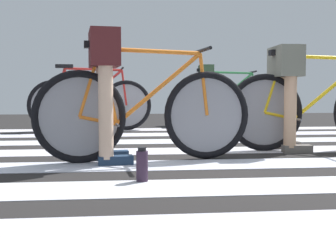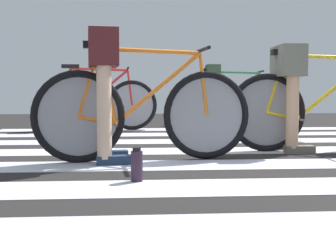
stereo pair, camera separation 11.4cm
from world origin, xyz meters
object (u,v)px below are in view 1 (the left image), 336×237
object	(u,v)px
water_bottle	(142,165)
cyclist_1_of_4	(105,77)
bicycle_3_of_4	(90,104)
bicycle_4_of_4	(225,102)
bicycle_2_of_4	(318,109)
cyclist_4_of_4	(206,86)
bicycle_1_of_4	(145,113)
cyclist_2_of_4	(286,84)

from	to	relation	value
water_bottle	cyclist_1_of_4	bearing A→B (deg)	108.88
bicycle_3_of_4	bicycle_4_of_4	size ratio (longest dim) A/B	1.00
bicycle_2_of_4	cyclist_4_of_4	distance (m)	3.18
bicycle_1_of_4	bicycle_4_of_4	bearing A→B (deg)	60.49
cyclist_2_of_4	cyclist_4_of_4	size ratio (longest dim) A/B	0.98
bicycle_1_of_4	cyclist_2_of_4	xyz separation A→B (m)	(1.32, 0.46, 0.24)
bicycle_3_of_4	cyclist_4_of_4	size ratio (longest dim) A/B	1.75
bicycle_4_of_4	water_bottle	distance (m)	4.62
bicycle_1_of_4	bicycle_2_of_4	world-z (taller)	same
cyclist_4_of_4	water_bottle	xyz separation A→B (m)	(-1.22, -4.37, -0.54)
bicycle_1_of_4	bicycle_3_of_4	bearing A→B (deg)	96.47
cyclist_2_of_4	bicycle_4_of_4	xyz separation A→B (m)	(0.16, 3.10, -0.24)
cyclist_1_of_4	cyclist_4_of_4	world-z (taller)	cyclist_1_of_4
bicycle_2_of_4	water_bottle	distance (m)	2.11
bicycle_1_of_4	bicycle_4_of_4	xyz separation A→B (m)	(1.48, 3.56, 0.00)
bicycle_2_of_4	cyclist_2_of_4	size ratio (longest dim) A/B	1.80
cyclist_1_of_4	bicycle_3_of_4	distance (m)	2.82
cyclist_2_of_4	bicycle_3_of_4	world-z (taller)	cyclist_2_of_4
cyclist_1_of_4	bicycle_4_of_4	distance (m)	4.03
bicycle_2_of_4	bicycle_4_of_4	xyz separation A→B (m)	(-0.15, 3.11, 0.00)
water_bottle	cyclist_4_of_4	bearing A→B (deg)	74.38
bicycle_1_of_4	bicycle_2_of_4	distance (m)	1.70
cyclist_1_of_4	bicycle_4_of_4	size ratio (longest dim) A/B	0.59
cyclist_1_of_4	cyclist_4_of_4	distance (m)	3.92
bicycle_2_of_4	cyclist_4_of_4	size ratio (longest dim) A/B	1.75
bicycle_2_of_4	cyclist_2_of_4	xyz separation A→B (m)	(-0.31, 0.01, 0.24)
bicycle_4_of_4	cyclist_4_of_4	distance (m)	0.40
bicycle_3_of_4	water_bottle	xyz separation A→B (m)	(0.60, -3.53, -0.28)
cyclist_2_of_4	bicycle_3_of_4	xyz separation A→B (m)	(-1.98, 2.28, -0.24)
bicycle_1_of_4	cyclist_2_of_4	distance (m)	1.42
bicycle_3_of_4	bicycle_2_of_4	bearing A→B (deg)	-48.18
cyclist_1_of_4	water_bottle	xyz separation A→B (m)	(0.26, -0.75, -0.56)
bicycle_1_of_4	water_bottle	size ratio (longest dim) A/B	8.14
cyclist_1_of_4	bicycle_4_of_4	xyz separation A→B (m)	(1.79, 3.60, -0.27)
bicycle_1_of_4	bicycle_3_of_4	distance (m)	2.82
bicycle_1_of_4	bicycle_4_of_4	world-z (taller)	same
bicycle_3_of_4	bicycle_4_of_4	xyz separation A→B (m)	(2.14, 0.82, 0.00)
water_bottle	bicycle_1_of_4	bearing A→B (deg)	86.22
water_bottle	bicycle_2_of_4	bearing A→B (deg)	36.40
bicycle_3_of_4	bicycle_4_of_4	world-z (taller)	same
cyclist_1_of_4	bicycle_2_of_4	distance (m)	2.02
bicycle_2_of_4	bicycle_3_of_4	size ratio (longest dim) A/B	1.00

